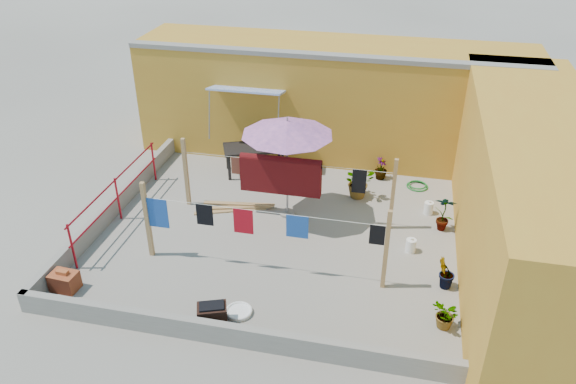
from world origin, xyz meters
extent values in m
plane|color=#9E998E|center=(0.00, 0.00, 0.00)|extent=(80.00, 80.00, 0.00)
cube|color=#BC8929|center=(0.50, 4.70, 1.60)|extent=(11.00, 2.40, 3.20)
cube|color=gray|center=(0.50, 3.65, 3.15)|extent=(11.00, 0.35, 0.12)
cube|color=#2D51B2|center=(-1.60, 3.15, 2.25)|extent=(2.00, 0.79, 0.22)
cylinder|color=gray|center=(-2.55, 2.78, 1.60)|extent=(0.03, 0.30, 1.28)
cylinder|color=gray|center=(-0.65, 2.78, 1.60)|extent=(0.03, 0.30, 1.28)
cube|color=#BC8929|center=(5.20, 0.00, 1.60)|extent=(2.40, 9.00, 3.20)
cube|color=gray|center=(0.00, -3.58, 0.22)|extent=(8.30, 0.16, 0.44)
cube|color=gray|center=(-4.08, 0.00, 0.22)|extent=(0.16, 7.30, 0.44)
cylinder|color=maroon|center=(-3.85, -2.20, 0.55)|extent=(0.05, 0.05, 1.10)
cylinder|color=maroon|center=(-3.85, -0.20, 0.55)|extent=(0.05, 0.05, 1.10)
cylinder|color=maroon|center=(-3.85, 1.80, 0.55)|extent=(0.05, 0.05, 1.10)
cylinder|color=maroon|center=(-3.85, -0.20, 1.05)|extent=(0.04, 4.20, 0.04)
cylinder|color=maroon|center=(-3.85, -0.20, 0.60)|extent=(0.04, 4.20, 0.04)
cube|color=tan|center=(-2.50, -1.40, 0.90)|extent=(0.09, 0.09, 1.80)
cube|color=tan|center=(2.50, -1.40, 0.90)|extent=(0.09, 0.09, 1.80)
cube|color=tan|center=(2.50, 0.80, 0.90)|extent=(0.09, 0.09, 1.80)
cube|color=tan|center=(-2.50, 0.80, 0.90)|extent=(0.09, 0.09, 1.80)
cylinder|color=silver|center=(0.00, -1.40, 1.45)|extent=(5.00, 0.01, 0.01)
cylinder|color=silver|center=(0.00, 0.80, 1.45)|extent=(5.00, 0.01, 0.01)
cube|color=#4C0C0E|center=(-0.12, 0.80, 1.07)|extent=(1.93, 0.22, 0.86)
cube|color=black|center=(1.72, 0.80, 1.15)|extent=(0.33, 0.02, 0.60)
cube|color=brown|center=(-1.11, 0.80, 1.23)|extent=(0.42, 0.02, 0.44)
cube|color=#1F4CA8|center=(-2.25, -1.40, 1.11)|extent=(0.47, 0.02, 0.69)
cube|color=black|center=(-1.20, -1.40, 1.21)|extent=(0.35, 0.02, 0.49)
cube|color=#A80D1A|center=(-0.38, -1.40, 1.16)|extent=(0.41, 0.02, 0.57)
cube|color=#1F4CA8|center=(0.73, -1.40, 1.19)|extent=(0.45, 0.02, 0.51)
cube|color=black|center=(2.30, -1.40, 1.23)|extent=(0.30, 0.02, 0.44)
cylinder|color=gray|center=(0.03, 0.85, 0.03)|extent=(0.38, 0.38, 0.06)
cylinder|color=gray|center=(0.03, 0.85, 1.21)|extent=(0.05, 0.05, 2.42)
cone|color=pink|center=(0.03, 0.85, 2.30)|extent=(2.46, 2.46, 0.34)
cylinder|color=gray|center=(0.03, 0.85, 2.49)|extent=(0.04, 0.04, 0.11)
cube|color=black|center=(-1.33, 2.82, 0.75)|extent=(1.85, 1.39, 0.06)
cube|color=black|center=(-1.88, 2.24, 0.36)|extent=(0.06, 0.06, 0.73)
cube|color=black|center=(-2.13, 2.86, 0.36)|extent=(0.06, 0.06, 0.73)
cube|color=black|center=(-0.54, 2.79, 0.36)|extent=(0.06, 0.06, 0.73)
cube|color=black|center=(-0.78, 3.40, 0.36)|extent=(0.06, 0.06, 0.73)
cube|color=#A54126|center=(-3.70, -2.86, 0.19)|extent=(0.55, 0.41, 0.38)
cube|color=#B15529|center=(-3.70, -2.86, 0.42)|extent=(0.24, 0.13, 0.08)
cube|color=tan|center=(-1.38, 0.68, 0.02)|extent=(1.70, 0.75, 0.04)
cube|color=tan|center=(-1.30, 0.80, 0.06)|extent=(1.74, 0.61, 0.04)
cube|color=tan|center=(-1.22, 0.92, 0.10)|extent=(1.77, 0.37, 0.04)
cube|color=black|center=(-0.47, -3.20, 0.22)|extent=(0.63, 0.53, 0.45)
cube|color=black|center=(-0.47, -3.20, 0.47)|extent=(0.51, 0.41, 0.04)
cylinder|color=white|center=(-0.10, -2.79, 0.03)|extent=(0.49, 0.49, 0.06)
torus|color=white|center=(-0.10, -2.79, 0.06)|extent=(0.52, 0.52, 0.05)
cylinder|color=white|center=(3.01, -0.05, 0.15)|extent=(0.23, 0.23, 0.31)
cylinder|color=white|center=(3.01, -0.05, 0.33)|extent=(0.06, 0.06, 0.05)
cylinder|color=white|center=(3.38, 1.65, 0.15)|extent=(0.23, 0.23, 0.31)
cylinder|color=white|center=(3.38, 1.65, 0.33)|extent=(0.06, 0.06, 0.05)
torus|color=#176925|center=(3.10, 2.94, 0.02)|extent=(0.57, 0.57, 0.04)
torus|color=#176925|center=(3.10, 2.94, 0.06)|extent=(0.48, 0.48, 0.04)
imported|color=#245E1B|center=(1.61, 2.11, 0.43)|extent=(1.00, 0.96, 0.85)
imported|color=#245E1B|center=(2.09, 3.20, 0.31)|extent=(0.40, 0.40, 0.61)
imported|color=#245E1B|center=(3.70, 0.99, 0.46)|extent=(0.53, 0.40, 0.92)
imported|color=#245E1B|center=(3.70, -1.17, 0.35)|extent=(0.50, 0.50, 0.71)
imported|color=#245E1B|center=(3.70, -2.34, 0.29)|extent=(0.62, 0.65, 0.58)
camera|label=1|loc=(2.57, -10.47, 7.31)|focal=35.00mm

